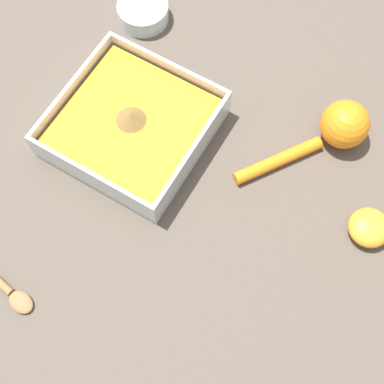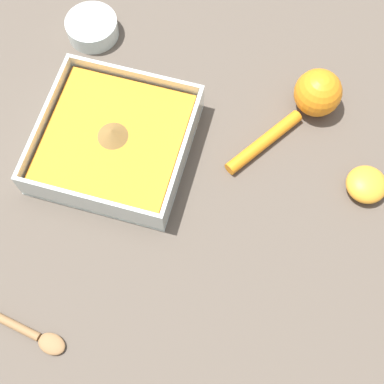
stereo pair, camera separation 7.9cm
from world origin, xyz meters
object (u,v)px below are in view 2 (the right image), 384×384
spice_bowl (92,28)px  lemon_squeezer (311,99)px  lemon_half (366,184)px  square_dish (115,142)px  wooden_spoon (4,320)px

spice_bowl → lemon_squeezer: 0.39m
lemon_squeezer → lemon_half: lemon_squeezer is taller
square_dish → lemon_half: square_dish is taller
spice_bowl → lemon_half: 0.53m
spice_bowl → lemon_half: bearing=161.5°
spice_bowl → wooden_spoon: spice_bowl is taller
square_dish → lemon_squeezer: (-0.28, -0.15, 0.01)m
lemon_squeezer → wooden_spoon: lemon_squeezer is taller
lemon_squeezer → wooden_spoon: bearing=176.7°
square_dish → wooden_spoon: (0.06, 0.30, -0.02)m
lemon_squeezer → lemon_half: (-0.11, 0.12, -0.02)m
square_dish → spice_bowl: bearing=-61.5°
square_dish → wooden_spoon: square_dish is taller
spice_bowl → lemon_half: (-0.50, 0.17, 0.00)m
lemon_squeezer → square_dish: bearing=152.5°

